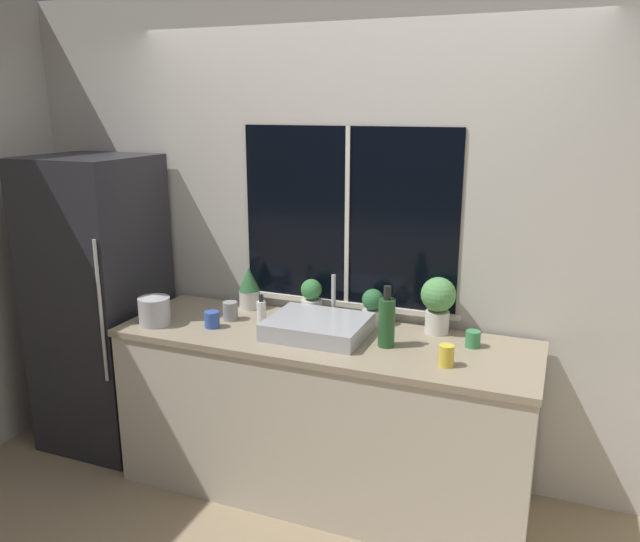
# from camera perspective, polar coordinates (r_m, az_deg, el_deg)

# --- Properties ---
(ground_plane) EXTENTS (14.00, 14.00, 0.00)m
(ground_plane) POSITION_cam_1_polar(r_m,az_deg,el_deg) (3.44, -1.98, -22.16)
(ground_plane) COLOR #937F60
(wall_back) EXTENTS (8.00, 0.09, 2.70)m
(wall_back) POSITION_cam_1_polar(r_m,az_deg,el_deg) (3.52, 2.70, 3.01)
(wall_back) COLOR #BCB7AD
(wall_back) RESTS_ON ground_plane
(wall_left) EXTENTS (0.06, 7.00, 2.70)m
(wall_left) POSITION_cam_1_polar(r_m,az_deg,el_deg) (5.19, -16.89, 6.24)
(wall_left) COLOR #BCB7AD
(wall_left) RESTS_ON ground_plane
(counter) EXTENTS (2.21, 0.70, 0.91)m
(counter) POSITION_cam_1_polar(r_m,az_deg,el_deg) (3.46, 0.25, -12.98)
(counter) COLOR beige
(counter) RESTS_ON ground_plane
(refrigerator) EXTENTS (0.66, 0.66, 1.79)m
(refrigerator) POSITION_cam_1_polar(r_m,az_deg,el_deg) (4.05, -19.48, -2.87)
(refrigerator) COLOR #232328
(refrigerator) RESTS_ON ground_plane
(sink) EXTENTS (0.50, 0.46, 0.27)m
(sink) POSITION_cam_1_polar(r_m,az_deg,el_deg) (3.28, -0.20, -5.08)
(sink) COLOR #ADADB2
(sink) RESTS_ON counter
(potted_plant_far_left) EXTENTS (0.13, 0.13, 0.25)m
(potted_plant_far_left) POSITION_cam_1_polar(r_m,az_deg,el_deg) (3.70, -6.48, -1.53)
(potted_plant_far_left) COLOR silver
(potted_plant_far_left) RESTS_ON counter
(potted_plant_center_left) EXTENTS (0.12, 0.12, 0.22)m
(potted_plant_center_left) POSITION_cam_1_polar(r_m,az_deg,el_deg) (3.54, -0.80, -2.48)
(potted_plant_center_left) COLOR silver
(potted_plant_center_left) RESTS_ON counter
(potted_plant_center_right) EXTENTS (0.12, 0.12, 0.20)m
(potted_plant_center_right) POSITION_cam_1_polar(r_m,az_deg,el_deg) (3.42, 4.84, -3.25)
(potted_plant_center_right) COLOR silver
(potted_plant_center_right) RESTS_ON counter
(potted_plant_far_right) EXTENTS (0.18, 0.18, 0.30)m
(potted_plant_far_right) POSITION_cam_1_polar(r_m,az_deg,el_deg) (3.32, 10.74, -2.71)
(potted_plant_far_right) COLOR silver
(potted_plant_far_right) RESTS_ON counter
(soap_bottle) EXTENTS (0.05, 0.05, 0.18)m
(soap_bottle) POSITION_cam_1_polar(r_m,az_deg,el_deg) (3.42, -5.38, -3.82)
(soap_bottle) COLOR white
(soap_bottle) RESTS_ON counter
(bottle_tall) EXTENTS (0.08, 0.08, 0.31)m
(bottle_tall) POSITION_cam_1_polar(r_m,az_deg,el_deg) (3.12, 6.11, -4.60)
(bottle_tall) COLOR #235128
(bottle_tall) RESTS_ON counter
(mug_blue) EXTENTS (0.08, 0.08, 0.09)m
(mug_blue) POSITION_cam_1_polar(r_m,az_deg,el_deg) (3.43, -9.84, -4.39)
(mug_blue) COLOR #3351AD
(mug_blue) RESTS_ON counter
(mug_grey) EXTENTS (0.08, 0.08, 0.10)m
(mug_grey) POSITION_cam_1_polar(r_m,az_deg,el_deg) (3.54, -8.21, -3.63)
(mug_grey) COLOR gray
(mug_grey) RESTS_ON counter
(mug_green) EXTENTS (0.07, 0.07, 0.08)m
(mug_green) POSITION_cam_1_polar(r_m,az_deg,el_deg) (3.21, 13.81, -6.05)
(mug_green) COLOR #38844C
(mug_green) RESTS_ON counter
(mug_yellow) EXTENTS (0.07, 0.07, 0.10)m
(mug_yellow) POSITION_cam_1_polar(r_m,az_deg,el_deg) (2.96, 11.48, -7.59)
(mug_yellow) COLOR gold
(mug_yellow) RESTS_ON counter
(kettle) EXTENTS (0.17, 0.17, 0.17)m
(kettle) POSITION_cam_1_polar(r_m,az_deg,el_deg) (3.53, -14.90, -3.46)
(kettle) COLOR #B2B2B7
(kettle) RESTS_ON counter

